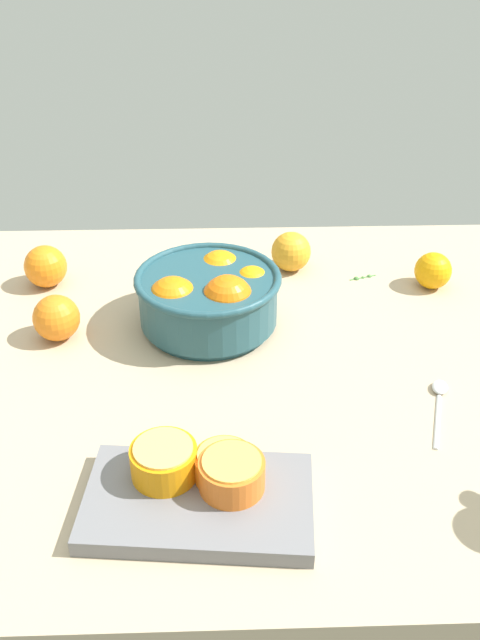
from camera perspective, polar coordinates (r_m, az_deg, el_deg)
ground_plane at (r=106.34cm, az=-1.86°, el=-3.70°), size 144.72×90.85×3.00cm
fruit_bowl at (r=109.95cm, az=-2.59°, el=1.97°), size 23.23×23.23×11.10cm
cutting_board at (r=82.31cm, az=-3.45°, el=-14.78°), size 27.50×17.47×2.20cm
orange_half_0 at (r=82.68cm, az=-6.30°, el=-11.49°), size 7.91×7.91×4.29cm
orange_half_1 at (r=80.89cm, az=-0.69°, el=-12.57°), size 7.72×7.72×4.11cm
orange_half_2 at (r=82.13cm, az=-1.31°, el=-11.94°), size 7.10×7.10×3.64cm
loose_orange_0 at (r=126.35cm, az=15.66°, el=3.95°), size 6.47×6.47×6.47cm
loose_orange_1 at (r=111.41cm, az=-14.93°, el=0.17°), size 7.33×7.33×7.33cm
loose_orange_2 at (r=127.56cm, az=4.24°, el=5.66°), size 7.28×7.28×7.28cm
loose_orange_3 at (r=126.75cm, az=-15.77°, el=4.29°), size 7.47×7.47×7.47cm
spoon at (r=100.29cm, az=16.12°, el=-6.43°), size 5.73×14.06×1.00cm
herb_sprig_0 at (r=127.74cm, az=10.04°, el=3.53°), size 5.12×1.96×0.97cm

